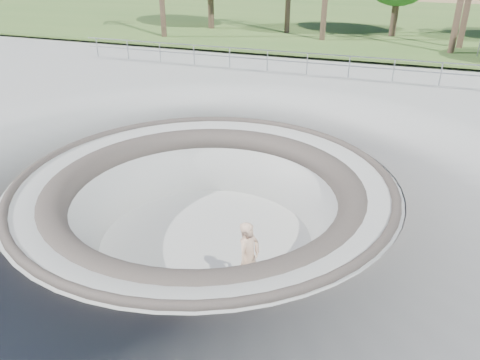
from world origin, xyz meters
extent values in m
plane|color=gray|center=(0.00, 0.00, 0.00)|extent=(180.00, 180.00, 0.00)
torus|color=gray|center=(0.00, 0.00, -2.00)|extent=(14.00, 14.00, 4.00)
cylinder|color=gray|center=(0.00, 0.00, -1.95)|extent=(6.60, 6.60, 0.10)
torus|color=#463F38|center=(0.00, 0.00, -0.02)|extent=(10.24, 10.24, 0.24)
torus|color=#463F38|center=(0.00, 0.00, -0.45)|extent=(8.91, 8.91, 0.81)
cube|color=#3B5E25|center=(0.00, 34.00, 0.22)|extent=(180.00, 36.00, 0.12)
ellipsoid|color=brown|center=(-22.00, 55.00, -6.44)|extent=(50.40, 36.00, 23.40)
ellipsoid|color=brown|center=(8.00, 60.00, -7.87)|extent=(61.60, 44.00, 28.60)
cylinder|color=gray|center=(0.00, 12.00, 1.17)|extent=(25.00, 0.05, 0.05)
cylinder|color=gray|center=(0.00, 12.00, 0.72)|extent=(25.00, 0.05, 0.05)
cube|color=brown|center=(1.92, -1.81, -1.83)|extent=(0.81, 0.29, 0.02)
cylinder|color=silver|center=(1.92, -1.81, -1.86)|extent=(0.05, 0.17, 0.03)
cylinder|color=silver|center=(1.92, -1.81, -1.86)|extent=(0.05, 0.17, 0.03)
cylinder|color=silver|center=(1.92, -1.81, -1.87)|extent=(0.06, 0.03, 0.06)
cylinder|color=silver|center=(1.92, -1.81, -1.87)|extent=(0.06, 0.03, 0.06)
cylinder|color=silver|center=(1.92, -1.81, -1.87)|extent=(0.06, 0.03, 0.06)
cylinder|color=silver|center=(1.92, -1.81, -1.87)|extent=(0.06, 0.03, 0.06)
imported|color=tan|center=(1.92, -1.81, -0.88)|extent=(0.63, 0.79, 1.88)
cylinder|color=brown|center=(3.06, 24.35, 2.58)|extent=(0.44, 0.44, 4.81)
camera|label=1|loc=(4.86, -10.29, 5.60)|focal=35.00mm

